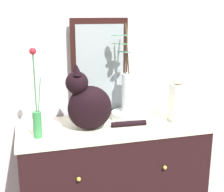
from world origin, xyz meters
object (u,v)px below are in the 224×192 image
object	(u,v)px
vase_slim_green	(37,114)
jar_lidded_porcelain	(178,100)
cat_sitting	(88,104)
bowl_porcelain	(128,115)
vase_glass_clear	(128,89)
mirror_leaning	(100,68)
sideboard	(112,191)

from	to	relation	value
vase_slim_green	jar_lidded_porcelain	distance (m)	0.85
cat_sitting	vase_slim_green	world-z (taller)	vase_slim_green
bowl_porcelain	jar_lidded_porcelain	bearing A→B (deg)	-23.35
cat_sitting	bowl_porcelain	xyz separation A→B (m)	(0.28, 0.12, -0.13)
vase_slim_green	vase_glass_clear	distance (m)	0.59
jar_lidded_porcelain	bowl_porcelain	bearing A→B (deg)	156.65
mirror_leaning	cat_sitting	xyz separation A→B (m)	(-0.13, -0.26, -0.16)
mirror_leaning	jar_lidded_porcelain	xyz separation A→B (m)	(0.44, -0.26, -0.17)
mirror_leaning	bowl_porcelain	bearing A→B (deg)	-41.93
sideboard	cat_sitting	bearing A→B (deg)	-164.20
sideboard	vase_slim_green	distance (m)	0.74
cat_sitting	mirror_leaning	bearing A→B (deg)	63.37
sideboard	bowl_porcelain	bearing A→B (deg)	31.49
bowl_porcelain	vase_glass_clear	world-z (taller)	vase_glass_clear
mirror_leaning	jar_lidded_porcelain	bearing A→B (deg)	-30.65
mirror_leaning	vase_slim_green	size ratio (longest dim) A/B	1.28
sideboard	jar_lidded_porcelain	xyz separation A→B (m)	(0.41, -0.05, 0.60)
mirror_leaning	cat_sitting	size ratio (longest dim) A/B	1.32
mirror_leaning	vase_slim_green	world-z (taller)	mirror_leaning
sideboard	jar_lidded_porcelain	size ratio (longest dim) A/B	3.65
mirror_leaning	cat_sitting	distance (m)	0.33
sideboard	bowl_porcelain	world-z (taller)	bowl_porcelain
sideboard	vase_glass_clear	size ratio (longest dim) A/B	2.04
bowl_porcelain	jar_lidded_porcelain	size ratio (longest dim) A/B	0.67
cat_sitting	vase_slim_green	xyz separation A→B (m)	(-0.29, -0.05, -0.03)
jar_lidded_porcelain	vase_glass_clear	bearing A→B (deg)	156.84
vase_slim_green	bowl_porcelain	xyz separation A→B (m)	(0.57, 0.17, -0.11)
cat_sitting	jar_lidded_porcelain	bearing A→B (deg)	-0.31
bowl_porcelain	vase_glass_clear	distance (m)	0.17
vase_slim_green	bowl_porcelain	distance (m)	0.60
cat_sitting	vase_slim_green	bearing A→B (deg)	-171.00
jar_lidded_porcelain	vase_slim_green	bearing A→B (deg)	-177.13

